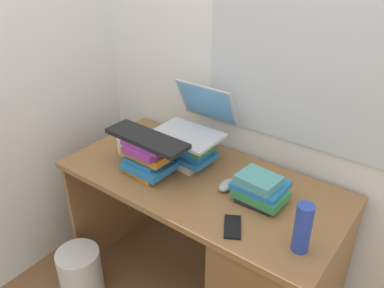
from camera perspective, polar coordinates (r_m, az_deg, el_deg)
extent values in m
plane|color=brown|center=(2.38, 1.08, -19.98)|extent=(6.00, 6.00, 0.00)
cube|color=white|center=(1.94, 8.07, 13.93)|extent=(6.00, 0.05, 2.60)
cube|color=silver|center=(1.80, 15.18, 11.82)|extent=(0.90, 0.01, 0.80)
cube|color=silver|center=(2.28, -18.52, 15.08)|extent=(0.05, 6.00, 2.60)
cube|color=olive|center=(1.89, 1.29, -5.39)|extent=(1.35, 0.65, 0.03)
cube|color=olive|center=(2.48, -11.46, -7.13)|extent=(0.02, 0.60, 0.71)
cube|color=brown|center=(1.95, 11.93, -19.29)|extent=(0.41, 0.55, 0.68)
cube|color=beige|center=(1.99, -1.19, -2.29)|extent=(0.22, 0.16, 0.03)
cube|color=#2672B2|center=(1.98, -0.37, -1.53)|extent=(0.24, 0.19, 0.03)
cube|color=#2672B2|center=(1.96, -0.71, -0.78)|extent=(0.22, 0.13, 0.03)
cube|color=#338C4C|center=(1.95, -0.40, -0.13)|extent=(0.24, 0.16, 0.02)
cube|color=#2672B2|center=(1.94, -0.71, 0.76)|extent=(0.17, 0.19, 0.04)
cube|color=orange|center=(1.93, -6.48, -3.87)|extent=(0.18, 0.16, 0.02)
cube|color=#2672B2|center=(1.91, -6.18, -3.10)|extent=(0.22, 0.18, 0.03)
cube|color=#2672B2|center=(1.90, -6.75, -2.27)|extent=(0.18, 0.13, 0.02)
cube|color=orange|center=(1.90, -6.42, -1.31)|extent=(0.24, 0.14, 0.04)
cube|color=#8C338C|center=(1.87, -6.32, -0.53)|extent=(0.17, 0.18, 0.04)
cube|color=#8C338C|center=(1.85, -6.39, 0.19)|extent=(0.22, 0.15, 0.02)
cube|color=black|center=(1.77, 9.76, -7.59)|extent=(0.17, 0.18, 0.02)
cube|color=#338C4C|center=(1.74, 9.76, -7.08)|extent=(0.22, 0.16, 0.04)
cube|color=#2672B2|center=(1.74, 9.84, -5.78)|extent=(0.21, 0.18, 0.03)
cube|color=teal|center=(1.71, 9.55, -5.14)|extent=(0.18, 0.15, 0.04)
cube|color=#B7BABF|center=(1.92, -0.77, 1.32)|extent=(0.33, 0.23, 0.01)
cube|color=#B7BABF|center=(2.00, 2.12, 5.93)|extent=(0.33, 0.10, 0.21)
cube|color=#59A5E5|center=(1.99, 2.02, 5.95)|extent=(0.29, 0.09, 0.19)
cube|color=black|center=(1.84, -6.53, 0.82)|extent=(0.42, 0.15, 0.02)
ellipsoid|color=#A5A8AD|center=(1.81, 5.03, -5.91)|extent=(0.06, 0.10, 0.04)
cylinder|color=white|center=(2.09, -9.49, -0.12)|extent=(0.09, 0.09, 0.09)
torus|color=white|center=(2.05, -8.40, -0.47)|extent=(0.05, 0.01, 0.05)
cylinder|color=#263FA5|center=(1.51, 15.61, -11.56)|extent=(0.06, 0.06, 0.20)
cube|color=black|center=(1.61, 5.83, -11.75)|extent=(0.13, 0.15, 0.01)
cylinder|color=silver|center=(2.34, -15.71, -17.36)|extent=(0.23, 0.23, 0.28)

